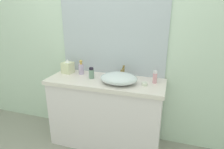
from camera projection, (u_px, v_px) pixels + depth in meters
bathroom_wall_rear at (106, 36)px, 2.34m from camera, size 6.00×0.06×2.60m
vanity_counter at (106, 113)px, 2.34m from camera, size 1.34×0.50×0.85m
wall_mirror_panel at (112, 33)px, 2.27m from camera, size 1.29×0.01×0.99m
sink_basin at (119, 78)px, 2.09m from camera, size 0.40×0.33×0.11m
faucet at (123, 71)px, 2.25m from camera, size 0.03×0.11×0.14m
soap_dispenser at (81, 68)px, 2.37m from camera, size 0.06×0.06×0.18m
lotion_bottle at (91, 73)px, 2.23m from camera, size 0.06×0.06×0.13m
perfume_bottle at (155, 77)px, 2.09m from camera, size 0.05×0.05×0.13m
tissue_box at (68, 67)px, 2.42m from camera, size 0.14×0.14×0.18m
candle_jar at (145, 84)px, 2.04m from camera, size 0.06×0.06×0.03m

